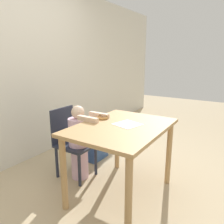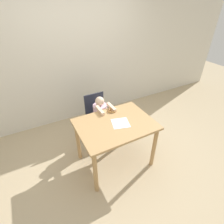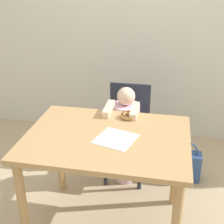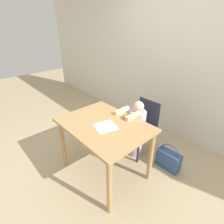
# 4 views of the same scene
# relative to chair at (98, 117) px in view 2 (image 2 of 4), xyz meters

# --- Properties ---
(ground_plane) EXTENTS (12.00, 12.00, 0.00)m
(ground_plane) POSITION_rel_chair_xyz_m (-0.03, -0.72, -0.43)
(ground_plane) COLOR tan
(wall_back) EXTENTS (8.00, 0.05, 2.50)m
(wall_back) POSITION_rel_chair_xyz_m (-0.03, 0.86, 0.82)
(wall_back) COLOR silver
(wall_back) RESTS_ON ground_plane
(dining_table) EXTENTS (1.09, 0.81, 0.78)m
(dining_table) POSITION_rel_chair_xyz_m (-0.03, -0.72, 0.23)
(dining_table) COLOR tan
(dining_table) RESTS_ON ground_plane
(chair) EXTENTS (0.37, 0.43, 0.85)m
(chair) POSITION_rel_chair_xyz_m (0.00, 0.00, 0.00)
(chair) COLOR #232838
(chair) RESTS_ON ground_plane
(child_figure) EXTENTS (0.25, 0.47, 0.90)m
(child_figure) POSITION_rel_chair_xyz_m (0.00, -0.13, 0.02)
(child_figure) COLOR silver
(child_figure) RESTS_ON ground_plane
(donut) EXTENTS (0.13, 0.13, 0.04)m
(donut) POSITION_rel_chair_xyz_m (0.07, -0.42, 0.37)
(donut) COLOR tan
(donut) RESTS_ON dining_table
(napkin) EXTENTS (0.30, 0.30, 0.00)m
(napkin) POSITION_rel_chair_xyz_m (0.03, -0.75, 0.35)
(napkin) COLOR white
(napkin) RESTS_ON dining_table
(handbag) EXTENTS (0.34, 0.14, 0.40)m
(handbag) POSITION_rel_chair_xyz_m (0.52, -0.01, -0.29)
(handbag) COLOR #2D4C84
(handbag) RESTS_ON ground_plane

